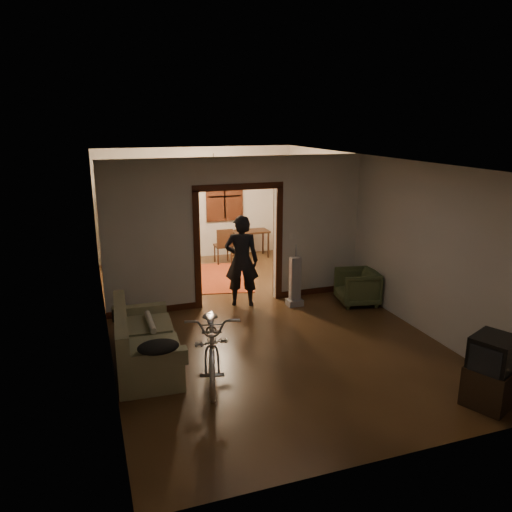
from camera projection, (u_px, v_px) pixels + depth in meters
name	position (u px, v px, depth m)	size (l,w,h in m)	color
floor	(251.00, 315.00, 9.09)	(5.00, 8.50, 0.01)	#372211
ceiling	(250.00, 160.00, 8.35)	(5.00, 8.50, 0.01)	white
wall_back	(197.00, 203.00, 12.60)	(5.00, 0.02, 2.80)	beige
wall_left	(102.00, 253.00, 7.94)	(0.02, 8.50, 2.80)	beige
wall_right	(375.00, 231.00, 9.51)	(0.02, 8.50, 2.80)	beige
partition_wall	(238.00, 232.00, 9.41)	(5.00, 0.14, 2.80)	beige
door_casing	(238.00, 247.00, 9.49)	(1.74, 0.20, 2.32)	#37180C
far_window	(224.00, 196.00, 12.74)	(0.98, 0.06, 1.28)	black
chandelier	(214.00, 172.00, 10.75)	(0.24, 0.24, 0.24)	#FFE0A5
light_switch	(291.00, 236.00, 9.71)	(0.08, 0.01, 0.12)	silver
sofa	(146.00, 337.00, 7.17)	(0.84, 1.88, 0.86)	#6A6B47
rolled_paper	(150.00, 322.00, 7.45)	(0.09, 0.09, 0.73)	beige
jacket	(158.00, 347.00, 6.29)	(0.53, 0.40, 0.15)	black
bicycle	(213.00, 339.00, 6.87)	(0.69, 1.99, 1.04)	silver
armchair	(357.00, 287.00, 9.59)	(0.72, 0.74, 0.67)	#46522E
tv_stand	(490.00, 385.00, 6.20)	(0.56, 0.51, 0.51)	black
crt_tv	(494.00, 354.00, 6.09)	(0.53, 0.47, 0.45)	black
vacuum	(295.00, 281.00, 9.45)	(0.29, 0.24, 0.96)	gray
person	(242.00, 261.00, 9.39)	(0.64, 0.42, 1.75)	black
oriental_rug	(212.00, 277.00, 11.24)	(1.68, 2.21, 0.02)	maroon
locker	(144.00, 232.00, 11.77)	(0.89, 0.49, 1.77)	#222F1C
globe	(141.00, 187.00, 11.49)	(0.31, 0.31, 0.31)	#1E5972
desk	(250.00, 244.00, 12.85)	(0.93, 0.52, 0.69)	black
desk_chair	(223.00, 246.00, 12.28)	(0.39, 0.39, 0.89)	black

